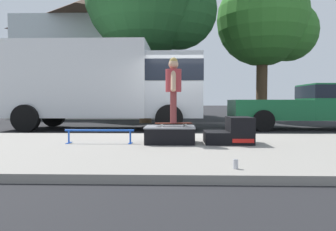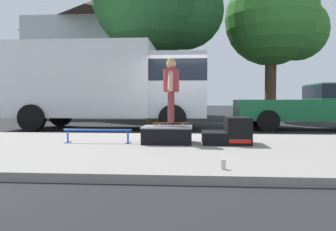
{
  "view_description": "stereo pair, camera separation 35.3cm",
  "coord_description": "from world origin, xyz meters",
  "px_view_note": "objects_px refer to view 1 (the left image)",
  "views": [
    {
      "loc": [
        -0.23,
        -9.3,
        1.0
      ],
      "look_at": [
        -0.47,
        -1.35,
        0.65
      ],
      "focal_mm": 34.36,
      "sensor_mm": 36.0,
      "label": 1
    },
    {
      "loc": [
        0.13,
        -9.28,
        1.0
      ],
      "look_at": [
        -0.47,
        -1.35,
        0.65
      ],
      "focal_mm": 34.36,
      "sensor_mm": 36.0,
      "label": 2
    }
  ],
  "objects_px": {
    "kicker_ramp": "(232,132)",
    "soda_can": "(236,164)",
    "skateboard": "(173,123)",
    "skater_kid": "(173,85)",
    "skate_box": "(170,134)",
    "box_truck": "(105,82)",
    "grind_rail": "(99,133)",
    "street_tree_neighbour": "(268,23)",
    "pickup_truck_green": "(316,104)"
  },
  "relations": [
    {
      "from": "kicker_ramp",
      "to": "soda_can",
      "type": "distance_m",
      "value": 2.61
    },
    {
      "from": "kicker_ramp",
      "to": "skateboard",
      "type": "bearing_deg",
      "value": 177.3
    },
    {
      "from": "skater_kid",
      "to": "soda_can",
      "type": "xyz_separation_m",
      "value": [
        0.85,
        -2.64,
        -1.18
      ]
    },
    {
      "from": "skate_box",
      "to": "box_truck",
      "type": "xyz_separation_m",
      "value": [
        -2.43,
        4.74,
        1.39
      ]
    },
    {
      "from": "grind_rail",
      "to": "box_truck",
      "type": "distance_m",
      "value": 5.1
    },
    {
      "from": "grind_rail",
      "to": "box_truck",
      "type": "height_order",
      "value": "box_truck"
    },
    {
      "from": "kicker_ramp",
      "to": "soda_can",
      "type": "relative_size",
      "value": 7.74
    },
    {
      "from": "skater_kid",
      "to": "box_truck",
      "type": "bearing_deg",
      "value": 118.19
    },
    {
      "from": "kicker_ramp",
      "to": "street_tree_neighbour",
      "type": "xyz_separation_m",
      "value": [
        3.47,
        10.0,
        4.66
      ]
    },
    {
      "from": "skate_box",
      "to": "pickup_truck_green",
      "type": "height_order",
      "value": "pickup_truck_green"
    },
    {
      "from": "skate_box",
      "to": "pickup_truck_green",
      "type": "relative_size",
      "value": 0.18
    },
    {
      "from": "skateboard",
      "to": "skater_kid",
      "type": "xyz_separation_m",
      "value": [
        -0.0,
        -0.0,
        0.83
      ]
    },
    {
      "from": "skateboard",
      "to": "kicker_ramp",
      "type": "bearing_deg",
      "value": -2.7
    },
    {
      "from": "skate_box",
      "to": "pickup_truck_green",
      "type": "distance_m",
      "value": 7.1
    },
    {
      "from": "skate_box",
      "to": "grind_rail",
      "type": "bearing_deg",
      "value": -176.73
    },
    {
      "from": "box_truck",
      "to": "skate_box",
      "type": "bearing_deg",
      "value": -62.8
    },
    {
      "from": "skate_box",
      "to": "skater_kid",
      "type": "distance_m",
      "value": 1.05
    },
    {
      "from": "grind_rail",
      "to": "pickup_truck_green",
      "type": "xyz_separation_m",
      "value": [
        6.61,
        4.96,
        0.55
      ]
    },
    {
      "from": "kicker_ramp",
      "to": "box_truck",
      "type": "relative_size",
      "value": 0.14
    },
    {
      "from": "skate_box",
      "to": "street_tree_neighbour",
      "type": "xyz_separation_m",
      "value": [
        4.78,
        10.0,
        4.7
      ]
    },
    {
      "from": "grind_rail",
      "to": "box_truck",
      "type": "bearing_deg",
      "value": 101.17
    },
    {
      "from": "kicker_ramp",
      "to": "pickup_truck_green",
      "type": "relative_size",
      "value": 0.17
    },
    {
      "from": "grind_rail",
      "to": "street_tree_neighbour",
      "type": "relative_size",
      "value": 0.2
    },
    {
      "from": "kicker_ramp",
      "to": "skateboard",
      "type": "relative_size",
      "value": 1.22
    },
    {
      "from": "kicker_ramp",
      "to": "street_tree_neighbour",
      "type": "relative_size",
      "value": 0.13
    },
    {
      "from": "skate_box",
      "to": "grind_rail",
      "type": "distance_m",
      "value": 1.48
    },
    {
      "from": "kicker_ramp",
      "to": "grind_rail",
      "type": "bearing_deg",
      "value": -178.27
    },
    {
      "from": "street_tree_neighbour",
      "to": "skate_box",
      "type": "bearing_deg",
      "value": -115.55
    },
    {
      "from": "skater_kid",
      "to": "street_tree_neighbour",
      "type": "distance_m",
      "value": 11.59
    },
    {
      "from": "skate_box",
      "to": "pickup_truck_green",
      "type": "xyz_separation_m",
      "value": [
        5.13,
        4.88,
        0.58
      ]
    },
    {
      "from": "skateboard",
      "to": "grind_rail",
      "type": "bearing_deg",
      "value": -174.76
    },
    {
      "from": "skate_box",
      "to": "skater_kid",
      "type": "bearing_deg",
      "value": 38.32
    },
    {
      "from": "box_truck",
      "to": "pickup_truck_green",
      "type": "xyz_separation_m",
      "value": [
        7.57,
        0.14,
        -0.81
      ]
    },
    {
      "from": "skate_box",
      "to": "box_truck",
      "type": "bearing_deg",
      "value": 117.2
    },
    {
      "from": "skateboard",
      "to": "pickup_truck_green",
      "type": "relative_size",
      "value": 0.14
    },
    {
      "from": "skate_box",
      "to": "street_tree_neighbour",
      "type": "height_order",
      "value": "street_tree_neighbour"
    },
    {
      "from": "skater_kid",
      "to": "pickup_truck_green",
      "type": "relative_size",
      "value": 0.24
    },
    {
      "from": "soda_can",
      "to": "box_truck",
      "type": "xyz_separation_m",
      "value": [
        -3.36,
        7.31,
        1.52
      ]
    },
    {
      "from": "skater_kid",
      "to": "soda_can",
      "type": "height_order",
      "value": "skater_kid"
    },
    {
      "from": "grind_rail",
      "to": "kicker_ramp",
      "type": "bearing_deg",
      "value": 1.73
    },
    {
      "from": "pickup_truck_green",
      "to": "street_tree_neighbour",
      "type": "xyz_separation_m",
      "value": [
        -0.35,
        5.12,
        4.12
      ]
    },
    {
      "from": "skateboard",
      "to": "street_tree_neighbour",
      "type": "distance_m",
      "value": 11.87
    },
    {
      "from": "box_truck",
      "to": "grind_rail",
      "type": "bearing_deg",
      "value": -78.83
    },
    {
      "from": "skater_kid",
      "to": "soda_can",
      "type": "bearing_deg",
      "value": -72.15
    },
    {
      "from": "box_truck",
      "to": "street_tree_neighbour",
      "type": "bearing_deg",
      "value": 36.11
    },
    {
      "from": "skater_kid",
      "to": "street_tree_neighbour",
      "type": "xyz_separation_m",
      "value": [
        4.71,
        9.94,
        3.65
      ]
    },
    {
      "from": "kicker_ramp",
      "to": "skateboard",
      "type": "height_order",
      "value": "kicker_ramp"
    },
    {
      "from": "grind_rail",
      "to": "skater_kid",
      "type": "distance_m",
      "value": 1.86
    },
    {
      "from": "kicker_ramp",
      "to": "street_tree_neighbour",
      "type": "bearing_deg",
      "value": 70.87
    },
    {
      "from": "box_truck",
      "to": "soda_can",
      "type": "bearing_deg",
      "value": -65.35
    }
  ]
}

